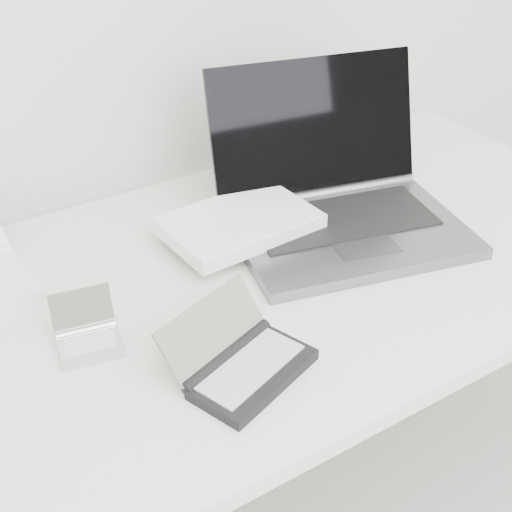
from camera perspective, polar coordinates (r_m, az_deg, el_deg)
desk at (r=1.32m, az=0.16°, el=-2.68°), size 1.60×0.80×0.73m
laptop_large at (r=1.39m, az=4.64°, el=3.92°), size 0.59×0.48×0.29m
pda_silver at (r=1.14m, az=-13.30°, el=-6.25°), size 0.11×0.11×0.08m
palmtop_charcoal at (r=1.06m, az=-1.15°, el=-8.45°), size 0.23×0.21×0.09m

